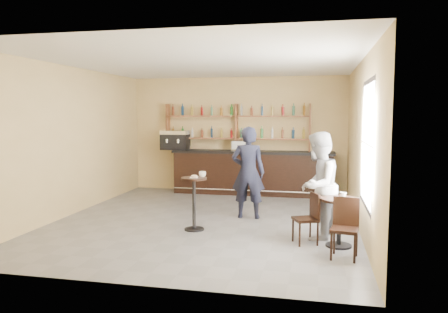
% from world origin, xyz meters
% --- Properties ---
extents(floor, '(7.00, 7.00, 0.00)m').
position_xyz_m(floor, '(0.00, 0.00, 0.00)').
color(floor, slate).
rests_on(floor, ground).
extents(ceiling, '(7.00, 7.00, 0.00)m').
position_xyz_m(ceiling, '(0.00, 0.00, 3.20)').
color(ceiling, white).
rests_on(ceiling, wall_back).
extents(wall_back, '(7.00, 0.00, 7.00)m').
position_xyz_m(wall_back, '(0.00, 3.50, 1.60)').
color(wall_back, '#D5B679').
rests_on(wall_back, floor).
extents(wall_front, '(7.00, 0.00, 7.00)m').
position_xyz_m(wall_front, '(0.00, -3.50, 1.60)').
color(wall_front, '#D5B679').
rests_on(wall_front, floor).
extents(wall_left, '(0.00, 7.00, 7.00)m').
position_xyz_m(wall_left, '(-3.00, 0.00, 1.60)').
color(wall_left, '#D5B679').
rests_on(wall_left, floor).
extents(wall_right, '(0.00, 7.00, 7.00)m').
position_xyz_m(wall_right, '(3.00, 0.00, 1.60)').
color(wall_right, '#D5B679').
rests_on(wall_right, floor).
extents(window_pane, '(0.00, 2.00, 2.00)m').
position_xyz_m(window_pane, '(2.99, -1.20, 1.70)').
color(window_pane, white).
rests_on(window_pane, wall_right).
extents(window_frame, '(0.04, 1.70, 2.10)m').
position_xyz_m(window_frame, '(2.99, -1.20, 1.70)').
color(window_frame, black).
rests_on(window_frame, wall_right).
extents(shelf_unit, '(4.00, 0.26, 1.40)m').
position_xyz_m(shelf_unit, '(0.00, 3.37, 1.81)').
color(shelf_unit, brown).
rests_on(shelf_unit, wall_back).
extents(liquor_bottles, '(3.68, 0.10, 1.00)m').
position_xyz_m(liquor_bottles, '(0.00, 3.37, 1.98)').
color(liquor_bottles, '#8C5919').
rests_on(liquor_bottles, shelf_unit).
extents(bar_counter, '(4.37, 0.85, 1.18)m').
position_xyz_m(bar_counter, '(0.49, 3.15, 0.59)').
color(bar_counter, black).
rests_on(bar_counter, floor).
extents(espresso_machine, '(0.76, 0.49, 0.54)m').
position_xyz_m(espresso_machine, '(-1.71, 3.15, 1.45)').
color(espresso_machine, black).
rests_on(espresso_machine, bar_counter).
extents(pastry_case, '(0.50, 0.42, 0.27)m').
position_xyz_m(pastry_case, '(0.15, 3.15, 1.32)').
color(pastry_case, silver).
rests_on(pastry_case, bar_counter).
extents(pedestal_table, '(0.62, 0.62, 1.00)m').
position_xyz_m(pedestal_table, '(-0.04, -0.76, 0.50)').
color(pedestal_table, black).
rests_on(pedestal_table, floor).
extents(napkin, '(0.16, 0.16, 0.00)m').
position_xyz_m(napkin, '(-0.04, -0.76, 1.00)').
color(napkin, white).
rests_on(napkin, pedestal_table).
extents(donut, '(0.16, 0.16, 0.04)m').
position_xyz_m(donut, '(-0.03, -0.77, 1.03)').
color(donut, '#C68348').
rests_on(donut, napkin).
extents(cup_pedestal, '(0.14, 0.14, 0.11)m').
position_xyz_m(cup_pedestal, '(0.10, -0.66, 1.05)').
color(cup_pedestal, white).
rests_on(cup_pedestal, pedestal_table).
extents(man_main, '(0.73, 0.50, 1.93)m').
position_xyz_m(man_main, '(0.80, 0.41, 0.96)').
color(man_main, black).
rests_on(man_main, floor).
extents(cafe_table, '(0.82, 0.82, 0.81)m').
position_xyz_m(cafe_table, '(2.58, -1.26, 0.40)').
color(cafe_table, black).
rests_on(cafe_table, floor).
extents(cup_cafe, '(0.12, 0.12, 0.10)m').
position_xyz_m(cup_cafe, '(2.63, -1.26, 0.86)').
color(cup_cafe, white).
rests_on(cup_cafe, cafe_table).
extents(chair_west, '(0.49, 0.49, 0.86)m').
position_xyz_m(chair_west, '(2.03, -1.21, 0.43)').
color(chair_west, black).
rests_on(chair_west, floor).
extents(chair_south, '(0.45, 0.45, 0.91)m').
position_xyz_m(chair_south, '(2.63, -1.86, 0.46)').
color(chair_south, black).
rests_on(chair_south, floor).
extents(patron_second, '(0.98, 1.10, 1.88)m').
position_xyz_m(patron_second, '(2.23, -0.82, 0.94)').
color(patron_second, gray).
rests_on(patron_second, floor).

